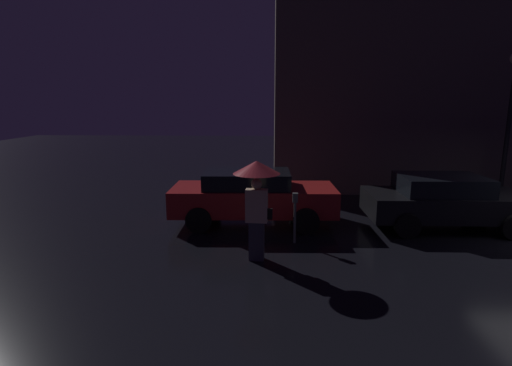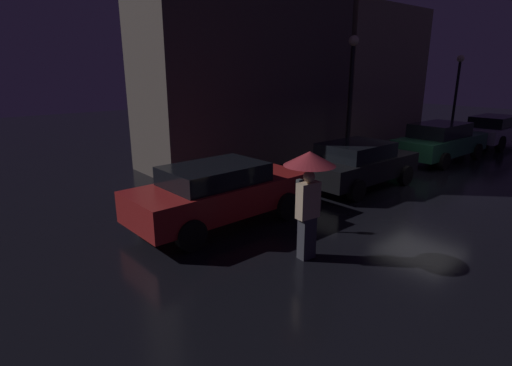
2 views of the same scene
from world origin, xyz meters
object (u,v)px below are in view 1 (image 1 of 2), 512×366
Objects in this scene: parked_car_red at (252,196)px; parking_meter at (295,212)px; parked_car_black at (445,200)px; pedestrian_with_umbrella at (257,185)px; street_lamp_near at (511,105)px.

parking_meter is at bearing -56.66° from parked_car_red.
parked_car_red is at bearing 177.33° from parked_car_black.
pedestrian_with_umbrella is 9.45m from street_lamp_near.
parked_car_black is 3.39× the size of parking_meter.
parked_car_black reaches higher than parking_meter.
pedestrian_with_umbrella is 0.44× the size of street_lamp_near.
pedestrian_with_umbrella reaches higher than parked_car_black.
parked_car_red is 5.11m from parked_car_black.
parking_meter is 0.25× the size of street_lamp_near.
parking_meter is (0.86, 1.06, -0.86)m from pedestrian_with_umbrella.
parked_car_red is 1.89m from parking_meter.
street_lamp_near is (2.94, 2.64, 2.47)m from parked_car_black.
street_lamp_near is at bearing 38.08° from pedestrian_with_umbrella.
parked_car_red reaches higher than parking_meter.
street_lamp_near is (7.83, 5.05, 1.60)m from pedestrian_with_umbrella.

